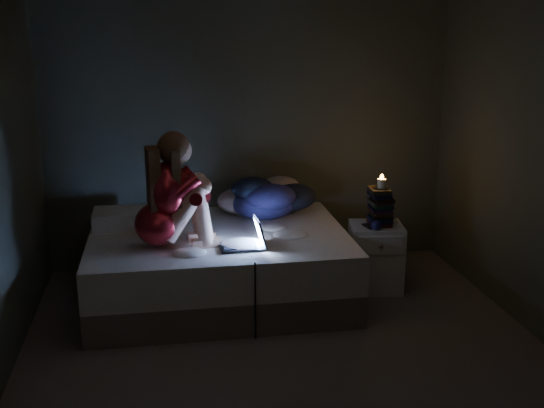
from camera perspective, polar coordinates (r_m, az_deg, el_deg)
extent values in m
cube|color=#4E4945|center=(4.57, 1.51, -13.25)|extent=(3.60, 3.80, 0.02)
cube|color=#3A3E34|center=(5.95, -1.94, 6.95)|extent=(3.60, 0.02, 2.60)
cube|color=#3A3E34|center=(2.34, 10.79, -7.15)|extent=(3.60, 0.02, 2.60)
cube|color=silver|center=(5.55, -12.64, -1.21)|extent=(0.48, 0.34, 0.14)
cube|color=silver|center=(5.61, 8.89, -4.53)|extent=(0.47, 0.43, 0.56)
cylinder|color=beige|center=(5.46, 9.38, 1.55)|extent=(0.07, 0.07, 0.08)
cube|color=black|center=(5.45, 8.47, -1.94)|extent=(0.11, 0.16, 0.01)
sphere|color=navy|center=(5.38, 9.17, -1.82)|extent=(0.08, 0.08, 0.08)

